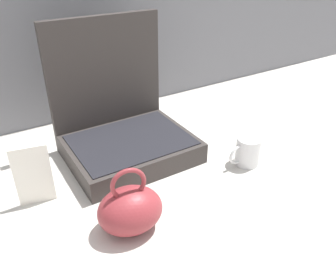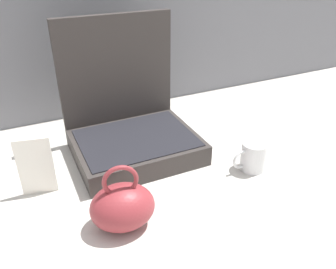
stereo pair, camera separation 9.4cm
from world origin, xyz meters
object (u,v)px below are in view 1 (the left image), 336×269
at_px(teal_pouch_handbag, 130,209).
at_px(info_card_left, 33,176).
at_px(coffee_mug, 247,151).
at_px(open_suitcase, 123,127).

height_order(teal_pouch_handbag, info_card_left, teal_pouch_handbag).
height_order(coffee_mug, info_card_left, info_card_left).
height_order(open_suitcase, teal_pouch_handbag, open_suitcase).
distance_m(teal_pouch_handbag, info_card_left, 0.28).
relative_size(open_suitcase, teal_pouch_handbag, 2.38).
distance_m(coffee_mug, info_card_left, 0.64).
distance_m(open_suitcase, coffee_mug, 0.41).
xyz_separation_m(open_suitcase, coffee_mug, (0.30, -0.28, -0.05)).
bearing_deg(info_card_left, open_suitcase, 31.84).
height_order(open_suitcase, info_card_left, open_suitcase).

